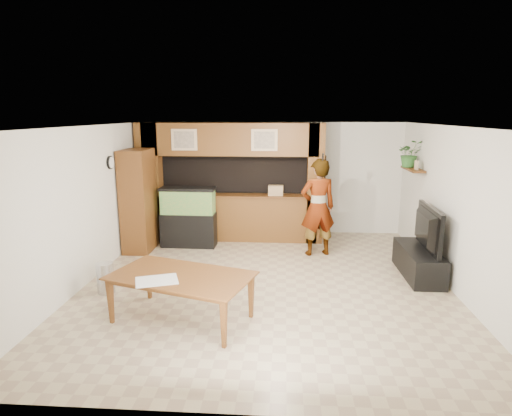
# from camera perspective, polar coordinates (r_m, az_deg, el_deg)

# --- Properties ---
(floor) EXTENTS (6.50, 6.50, 0.00)m
(floor) POSITION_cam_1_polar(r_m,az_deg,el_deg) (7.33, 1.38, -9.93)
(floor) COLOR tan
(floor) RESTS_ON ground
(ceiling) EXTENTS (6.50, 6.50, 0.00)m
(ceiling) POSITION_cam_1_polar(r_m,az_deg,el_deg) (6.78, 1.50, 10.84)
(ceiling) COLOR white
(ceiling) RESTS_ON wall_back
(wall_back) EXTENTS (6.00, 0.00, 6.00)m
(wall_back) POSITION_cam_1_polar(r_m,az_deg,el_deg) (10.13, 2.22, 4.01)
(wall_back) COLOR silver
(wall_back) RESTS_ON floor
(wall_left) EXTENTS (0.00, 6.50, 6.50)m
(wall_left) POSITION_cam_1_polar(r_m,az_deg,el_deg) (7.67, -21.57, 0.37)
(wall_left) COLOR silver
(wall_left) RESTS_ON floor
(wall_right) EXTENTS (0.00, 6.50, 6.50)m
(wall_right) POSITION_cam_1_polar(r_m,az_deg,el_deg) (7.45, 25.17, -0.29)
(wall_right) COLOR silver
(wall_right) RESTS_ON floor
(partition) EXTENTS (4.20, 0.99, 2.60)m
(partition) POSITION_cam_1_polar(r_m,az_deg,el_deg) (9.60, -3.57, 3.60)
(partition) COLOR brown
(partition) RESTS_ON floor
(wall_clock) EXTENTS (0.05, 0.25, 0.25)m
(wall_clock) POSITION_cam_1_polar(r_m,az_deg,el_deg) (8.47, -18.83, 5.77)
(wall_clock) COLOR black
(wall_clock) RESTS_ON wall_left
(wall_shelf) EXTENTS (0.25, 0.90, 0.04)m
(wall_shelf) POSITION_cam_1_polar(r_m,az_deg,el_deg) (9.15, 20.19, 4.87)
(wall_shelf) COLOR brown
(wall_shelf) RESTS_ON wall_right
(pantry_cabinet) EXTENTS (0.52, 0.86, 2.09)m
(pantry_cabinet) POSITION_cam_1_polar(r_m,az_deg,el_deg) (9.09, -15.39, 0.94)
(pantry_cabinet) COLOR brown
(pantry_cabinet) RESTS_ON floor
(trash_can) EXTENTS (0.27, 0.27, 0.50)m
(trash_can) POSITION_cam_1_polar(r_m,az_deg,el_deg) (7.27, -19.44, -8.78)
(trash_can) COLOR #B2B2B7
(trash_can) RESTS_ON floor
(aquarium) EXTENTS (1.15, 0.43, 1.28)m
(aquarium) POSITION_cam_1_polar(r_m,az_deg,el_deg) (9.21, -8.98, -1.29)
(aquarium) COLOR black
(aquarium) RESTS_ON floor
(tv_stand) EXTENTS (0.54, 1.47, 0.49)m
(tv_stand) POSITION_cam_1_polar(r_m,az_deg,el_deg) (8.08, 20.83, -6.76)
(tv_stand) COLOR black
(tv_stand) RESTS_ON floor
(television) EXTENTS (0.22, 1.31, 0.75)m
(television) POSITION_cam_1_polar(r_m,az_deg,el_deg) (7.90, 21.18, -2.50)
(television) COLOR black
(television) RESTS_ON tv_stand
(photo_frame) EXTENTS (0.05, 0.14, 0.18)m
(photo_frame) POSITION_cam_1_polar(r_m,az_deg,el_deg) (8.94, 20.61, 5.38)
(photo_frame) COLOR tan
(photo_frame) RESTS_ON wall_shelf
(potted_plant) EXTENTS (0.52, 0.46, 0.55)m
(potted_plant) POSITION_cam_1_polar(r_m,az_deg,el_deg) (9.29, 19.83, 6.84)
(potted_plant) COLOR #2A5F26
(potted_plant) RESTS_ON wall_shelf
(person) EXTENTS (0.80, 0.63, 1.94)m
(person) POSITION_cam_1_polar(r_m,az_deg,el_deg) (8.56, 8.25, 0.07)
(person) COLOR olive
(person) RESTS_ON floor
(microphone) EXTENTS (0.04, 0.10, 0.16)m
(microphone) POSITION_cam_1_polar(r_m,az_deg,el_deg) (8.24, 8.90, 6.71)
(microphone) COLOR black
(microphone) RESTS_ON person
(dining_table) EXTENTS (2.12, 1.58, 0.66)m
(dining_table) POSITION_cam_1_polar(r_m,az_deg,el_deg) (6.03, -10.05, -11.82)
(dining_table) COLOR brown
(dining_table) RESTS_ON floor
(newspaper_a) EXTENTS (0.64, 0.55, 0.01)m
(newspaper_a) POSITION_cam_1_polar(r_m,az_deg,el_deg) (5.80, -13.10, -9.39)
(newspaper_a) COLOR silver
(newspaper_a) RESTS_ON dining_table
(counter_box) EXTENTS (0.33, 0.22, 0.22)m
(counter_box) POSITION_cam_1_polar(r_m,az_deg,el_deg) (9.37, 2.65, 2.36)
(counter_box) COLOR #A5845A
(counter_box) RESTS_ON partition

